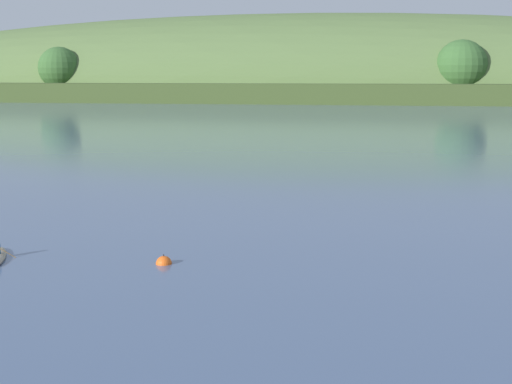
# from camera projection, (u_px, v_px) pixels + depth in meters

# --- Properties ---
(far_shoreline_hill) EXTENTS (491.11, 110.23, 57.07)m
(far_shoreline_hill) POSITION_uv_depth(u_px,v_px,m) (291.00, 98.00, 255.26)
(far_shoreline_hill) COLOR #3C4E24
(far_shoreline_hill) RESTS_ON ground
(mooring_buoy_foreground) EXTENTS (0.72, 0.72, 0.80)m
(mooring_buoy_foreground) POSITION_uv_depth(u_px,v_px,m) (164.00, 264.00, 33.67)
(mooring_buoy_foreground) COLOR #EA5B19
(mooring_buoy_foreground) RESTS_ON ground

